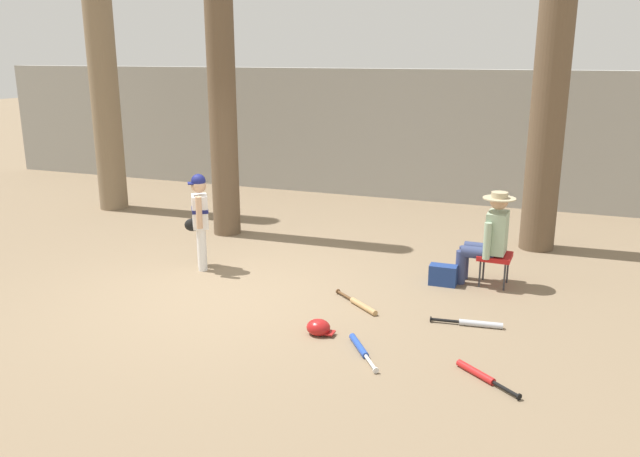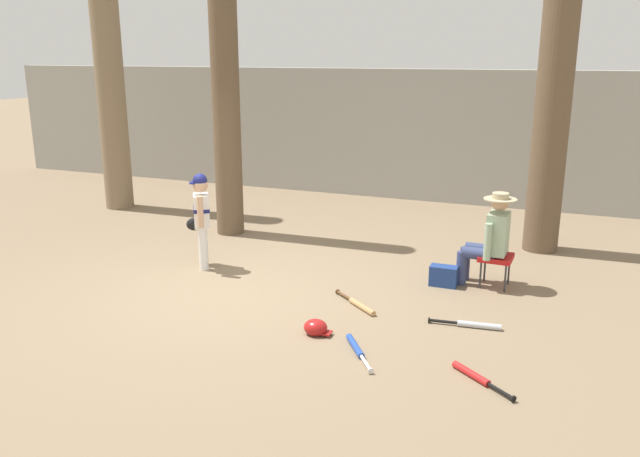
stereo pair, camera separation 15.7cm
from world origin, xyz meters
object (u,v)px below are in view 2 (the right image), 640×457
object	(u,v)px
bat_blue_youth	(357,349)
bat_wood_tan	(359,305)
tree_far_left	(108,55)
tree_near_player	(225,66)
handbag_beside_stool	(443,276)
young_ballplayer	(201,215)
folding_stool	(496,259)
batting_helmet_red	(316,327)
bat_aluminum_silver	(473,325)
tree_behind_spectator	(552,115)
seated_spectator	(489,236)
bat_red_barrel	(476,376)

from	to	relation	value
bat_blue_youth	bat_wood_tan	distance (m)	1.14
tree_far_left	bat_blue_youth	world-z (taller)	tree_far_left
tree_near_player	handbag_beside_stool	distance (m)	4.65
young_ballplayer	bat_wood_tan	bearing A→B (deg)	-13.22
folding_stool	batting_helmet_red	size ratio (longest dim) A/B	1.38
bat_aluminum_silver	batting_helmet_red	size ratio (longest dim) A/B	2.58
tree_behind_spectator	folding_stool	bearing A→B (deg)	-102.76
handbag_beside_stool	batting_helmet_red	distance (m)	2.16
tree_behind_spectator	bat_aluminum_silver	world-z (taller)	tree_behind_spectator
seated_spectator	bat_wood_tan	world-z (taller)	seated_spectator
handbag_beside_stool	bat_blue_youth	size ratio (longest dim) A/B	0.51
folding_stool	bat_red_barrel	bearing A→B (deg)	-86.23
tree_behind_spectator	bat_wood_tan	bearing A→B (deg)	-119.14
handbag_beside_stool	bat_aluminum_silver	distance (m)	1.29
seated_spectator	batting_helmet_red	xyz separation A→B (m)	(-1.44, -2.17, -0.57)
young_ballplayer	bat_aluminum_silver	bearing A→B (deg)	-9.78
bat_wood_tan	bat_red_barrel	bearing A→B (deg)	-38.74
batting_helmet_red	bat_red_barrel	bearing A→B (deg)	-11.91
bat_red_barrel	bat_wood_tan	xyz separation A→B (m)	(-1.51, 1.22, -0.00)
seated_spectator	tree_behind_spectator	bearing A→B (deg)	74.37
seated_spectator	folding_stool	bearing A→B (deg)	-1.98
bat_wood_tan	batting_helmet_red	xyz separation A→B (m)	(-0.19, -0.86, 0.04)
folding_stool	bat_wood_tan	size ratio (longest dim) A/B	0.62
bat_red_barrel	bat_wood_tan	size ratio (longest dim) A/B	0.94
tree_behind_spectator	bat_wood_tan	distance (m)	4.13
seated_spectator	tree_near_player	bearing A→B (deg)	167.31
bat_blue_youth	bat_aluminum_silver	bearing A→B (deg)	46.27
bat_blue_youth	bat_red_barrel	world-z (taller)	same
bat_wood_tan	tree_far_left	bearing A→B (deg)	152.35
seated_spectator	young_ballplayer	bearing A→B (deg)	-168.68
tree_behind_spectator	handbag_beside_stool	bearing A→B (deg)	-115.97
batting_helmet_red	bat_aluminum_silver	bearing A→B (deg)	27.58
bat_red_barrel	bat_aluminum_silver	xyz separation A→B (m)	(-0.20, 1.14, 0.00)
tree_far_left	bat_aluminum_silver	size ratio (longest dim) A/B	8.35
tree_near_player	bat_blue_youth	xyz separation A→B (m)	(3.32, -3.35, -2.61)
tree_near_player	batting_helmet_red	distance (m)	4.91
bat_blue_youth	bat_aluminum_silver	size ratio (longest dim) A/B	0.86
young_ballplayer	seated_spectator	size ratio (longest dim) A/B	1.09
young_ballplayer	batting_helmet_red	world-z (taller)	young_ballplayer
tree_near_player	handbag_beside_stool	bearing A→B (deg)	-17.60
handbag_beside_stool	tree_far_left	bearing A→B (deg)	163.31
tree_behind_spectator	tree_near_player	bearing A→B (deg)	-169.16
young_ballplayer	tree_near_player	bearing A→B (deg)	107.56
folding_stool	bat_red_barrel	size ratio (longest dim) A/B	0.67
bat_aluminum_silver	tree_far_left	bearing A→B (deg)	156.35
tree_behind_spectator	bat_aluminum_silver	size ratio (longest dim) A/B	6.07
folding_stool	tree_behind_spectator	bearing A→B (deg)	77.24
tree_near_player	bat_aluminum_silver	size ratio (longest dim) A/B	7.64
seated_spectator	bat_blue_youth	xyz separation A→B (m)	(-0.91, -2.40, -0.61)
tree_behind_spectator	handbag_beside_stool	world-z (taller)	tree_behind_spectator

